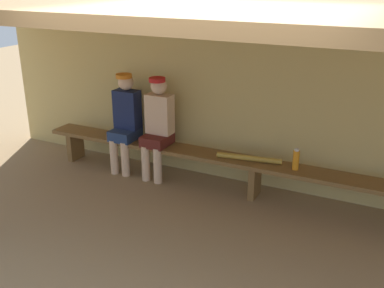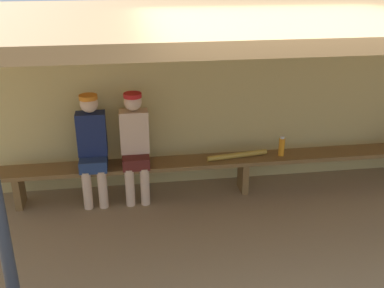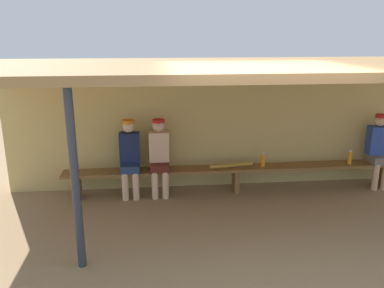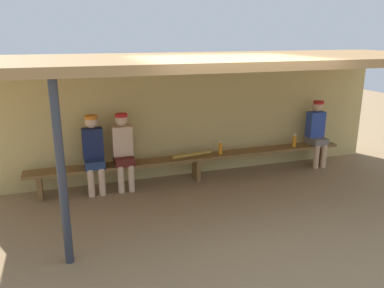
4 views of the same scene
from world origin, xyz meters
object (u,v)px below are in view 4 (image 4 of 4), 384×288
water_bottle_blue (294,141)px  baseball_bat (192,155)px  water_bottle_orange (221,148)px  player_middle (317,130)px  bench (196,160)px  player_near_post (93,151)px  player_leftmost (123,148)px  support_post (62,176)px

water_bottle_blue → baseball_bat: (-2.16, 0.04, -0.09)m
water_bottle_orange → baseball_bat: (-0.56, 0.01, -0.09)m
baseball_bat → player_middle: bearing=-8.6°
bench → player_near_post: 1.88m
baseball_bat → player_leftmost: bearing=171.1°
support_post → bench: bearing=41.8°
support_post → player_near_post: (0.50, 2.10, -0.35)m
player_leftmost → baseball_bat: bearing=-0.2°
player_near_post → player_middle: (4.46, 0.00, 0.00)m
player_near_post → water_bottle_blue: size_ratio=5.21×
support_post → bench: support_post is taller
bench → water_bottle_orange: 0.52m
bench → water_bottle_blue: 2.08m
player_leftmost → water_bottle_blue: (3.42, -0.05, -0.16)m
player_leftmost → player_middle: (3.96, 0.00, 0.00)m
water_bottle_orange → baseball_bat: water_bottle_orange is taller
baseball_bat → water_bottle_blue: bearing=-9.8°
player_near_post → player_middle: bearing=0.0°
player_leftmost → support_post: bearing=-115.5°
player_leftmost → player_middle: same height
player_near_post → bench: bearing=-0.1°
bench → player_leftmost: bearing=179.8°
player_leftmost → player_middle: bearing=0.0°
player_near_post → water_bottle_blue: (3.92, -0.05, -0.16)m
player_middle → bench: bearing=-179.9°
support_post → baseball_bat: bearing=42.9°
bench → player_near_post: (-1.85, 0.00, 0.36)m
player_middle → water_bottle_blue: player_middle is taller
player_middle → water_bottle_blue: bearing=-175.2°
water_bottle_blue → water_bottle_orange: 1.59m
support_post → water_bottle_orange: bearing=36.5°
bench → player_middle: 2.64m
water_bottle_blue → player_middle: bearing=4.8°
support_post → baseball_bat: support_post is taller
player_leftmost → player_middle: 3.96m
support_post → water_bottle_blue: bearing=25.0°
player_middle → baseball_bat: size_ratio=1.70×
support_post → player_near_post: 2.19m
player_near_post → water_bottle_orange: 2.33m
support_post → water_bottle_orange: 3.55m
player_middle → baseball_bat: bearing=-179.9°
support_post → player_leftmost: (1.00, 2.10, -0.35)m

